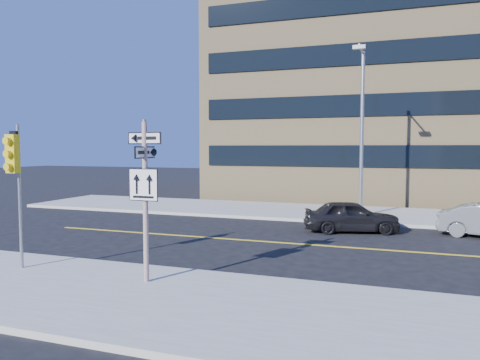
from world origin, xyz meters
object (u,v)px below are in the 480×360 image
at_px(sign_pole, 145,191).
at_px(streetlight_a, 362,122).
at_px(parked_car_a, 351,216).
at_px(traffic_signal, 14,165).

height_order(sign_pole, streetlight_a, streetlight_a).
bearing_deg(parked_car_a, sign_pole, 141.10).
xyz_separation_m(sign_pole, parked_car_a, (3.98, 9.64, -1.77)).
relative_size(traffic_signal, streetlight_a, 0.50).
height_order(traffic_signal, parked_car_a, traffic_signal).
bearing_deg(traffic_signal, sign_pole, 2.11).
xyz_separation_m(traffic_signal, parked_car_a, (7.98, 9.79, -2.37)).
relative_size(sign_pole, parked_car_a, 1.04).
relative_size(parked_car_a, streetlight_a, 0.49).
bearing_deg(streetlight_a, parked_car_a, -90.31).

